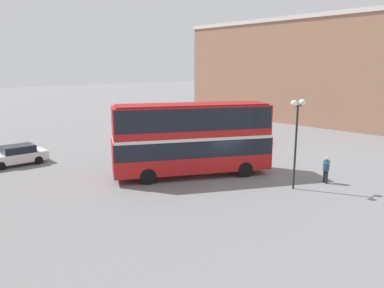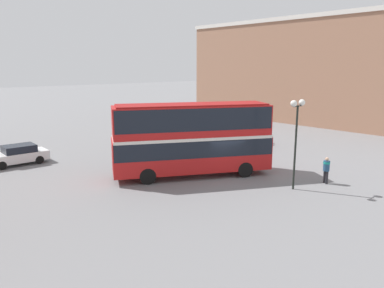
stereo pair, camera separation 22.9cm
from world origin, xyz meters
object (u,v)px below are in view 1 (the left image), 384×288
Objects in this scene: pedestrian_foreground at (326,167)px; parked_car_kerb_far at (17,155)px; double_decker_bus at (192,135)px; parked_car_kerb_near at (246,136)px; street_lamp_twin_globe at (297,121)px.

parked_car_kerb_far is at bearing -26.79° from pedestrian_foreground.
parked_car_kerb_near is at bearing 49.03° from double_decker_bus.
pedestrian_foreground is 0.39× the size of parked_car_kerb_far.
pedestrian_foreground is 21.76m from parked_car_kerb_far.
parked_car_kerb_near reaches higher than parked_car_kerb_far.
street_lamp_twin_globe is at bearing -38.49° from double_decker_bus.
parked_car_kerb_near is 13.20m from street_lamp_twin_globe.
double_decker_bus reaches higher than parked_car_kerb_far.
double_decker_bus is 2.42× the size of parked_car_kerb_far.
double_decker_bus is at bearing 126.90° from parked_car_kerb_far.
parked_car_kerb_far is (-18.09, 6.99, -0.06)m from parked_car_kerb_near.
parked_car_kerb_near is (5.48, 10.75, -0.23)m from pedestrian_foreground.
parked_car_kerb_far is (-7.58, 10.88, -2.02)m from double_decker_bus.
double_decker_bus is 13.41m from parked_car_kerb_far.
double_decker_bus reaches higher than pedestrian_foreground.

